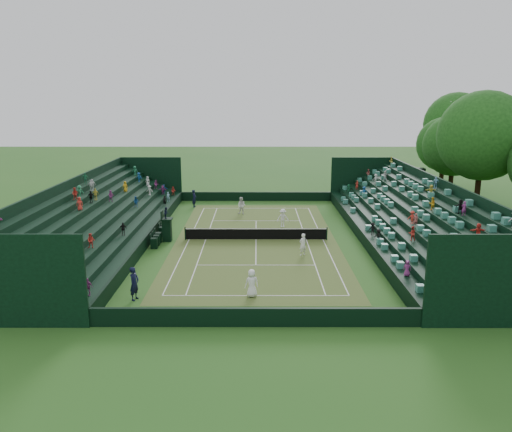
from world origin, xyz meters
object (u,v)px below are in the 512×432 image
object	(u,v)px
tennis_net	(256,234)
umpire_chair	(167,227)
player_near_east	(303,244)
player_near_west	(252,283)
player_far_west	(242,206)
player_far_east	(283,218)

from	to	relation	value
tennis_net	umpire_chair	size ratio (longest dim) A/B	4.15
umpire_chair	player_near_east	size ratio (longest dim) A/B	1.70
tennis_net	umpire_chair	distance (m)	7.24
player_near_west	player_far_west	bearing A→B (deg)	-103.74
player_far_west	player_near_east	bearing A→B (deg)	-46.76
player_far_west	player_far_east	world-z (taller)	player_far_west
tennis_net	player_far_west	size ratio (longest dim) A/B	6.71
umpire_chair	player_far_west	distance (m)	11.18
tennis_net	player_near_west	xyz separation A→B (m)	(-0.23, -11.99, 0.31)
tennis_net	player_far_west	distance (m)	9.35
tennis_net	player_far_east	size ratio (longest dim) A/B	7.05
umpire_chair	player_far_west	world-z (taller)	umpire_chair
player_far_west	player_far_east	xyz separation A→B (m)	(3.84, -5.06, -0.04)
player_near_west	player_far_east	world-z (taller)	player_near_west
umpire_chair	player_near_west	xyz separation A→B (m)	(6.97, -11.64, -0.37)
tennis_net	player_far_west	xyz separation A→B (m)	(-1.45, 9.23, 0.34)
player_far_east	umpire_chair	bearing A→B (deg)	-164.77
umpire_chair	player_near_west	size ratio (longest dim) A/B	1.69
tennis_net	player_far_east	xyz separation A→B (m)	(2.39, 4.17, 0.30)
umpire_chair	player_near_east	bearing A→B (deg)	-19.33
player_far_west	player_far_east	distance (m)	6.35
umpire_chair	player_near_west	distance (m)	13.57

